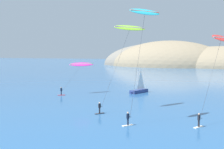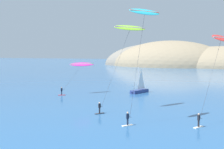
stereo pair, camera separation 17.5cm
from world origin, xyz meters
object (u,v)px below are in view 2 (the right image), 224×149
kitesurfer_cyan (143,22)px  kitesurfer_magenta (80,66)px  kitesurfer_lime (128,34)px  sailboat_near (139,90)px  kitesurfer_red (220,44)px

kitesurfer_cyan → kitesurfer_magenta: 27.52m
kitesurfer_lime → kitesurfer_magenta: bearing=136.8°
kitesurfer_cyan → kitesurfer_lime: bearing=117.8°
kitesurfer_cyan → kitesurfer_magenta: kitesurfer_cyan is taller
sailboat_near → kitesurfer_lime: 20.94m
sailboat_near → kitesurfer_cyan: (5.94, -24.90, 12.01)m
kitesurfer_cyan → kitesurfer_lime: (-3.82, 7.23, -0.97)m
sailboat_near → kitesurfer_magenta: (-11.59, -4.81, 5.20)m
kitesurfer_lime → kitesurfer_red: 13.34m
sailboat_near → kitesurfer_red: (15.09, -20.28, 9.34)m
sailboat_near → kitesurfer_cyan: bearing=-76.6°
kitesurfer_red → sailboat_near: bearing=126.6°
kitesurfer_lime → kitesurfer_red: (12.97, -2.62, -1.70)m
sailboat_near → kitesurfer_magenta: size_ratio=0.85×
kitesurfer_cyan → kitesurfer_lime: kitesurfer_cyan is taller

